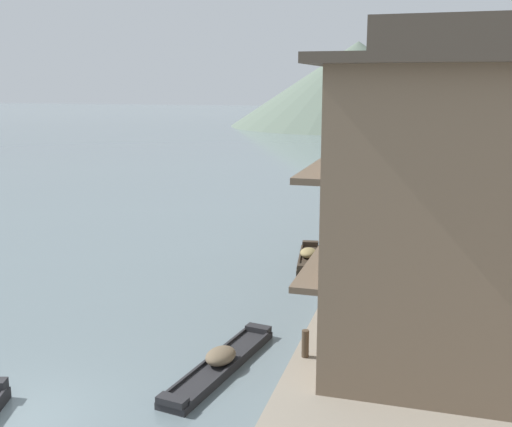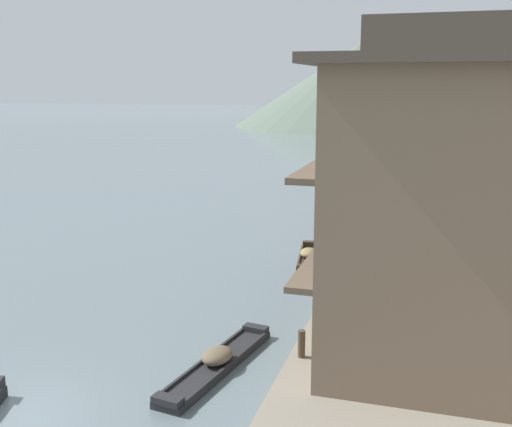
{
  "view_description": "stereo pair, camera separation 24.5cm",
  "coord_description": "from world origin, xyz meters",
  "px_view_note": "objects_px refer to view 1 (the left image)",
  "views": [
    {
      "loc": [
        9.42,
        -11.05,
        7.95
      ],
      "look_at": [
        1.94,
        14.81,
        2.19
      ],
      "focal_mm": 42.99,
      "sensor_mm": 36.0,
      "label": 1
    },
    {
      "loc": [
        9.66,
        -10.98,
        7.95
      ],
      "look_at": [
        1.94,
        14.81,
        2.19
      ],
      "focal_mm": 42.99,
      "sensor_mm": 36.0,
      "label": 2
    }
  ],
  "objects_px": {
    "house_waterfront_nearest": "(430,201)",
    "mooring_post_dock_mid": "(356,244)",
    "boat_moored_second": "(347,215)",
    "boat_upstream_distant": "(375,168)",
    "boat_moored_third": "(353,152)",
    "mooring_post_dock_near": "(305,344)",
    "boat_moored_nearest": "(353,199)",
    "boat_midriver_drifting": "(221,363)",
    "house_waterfront_tall": "(439,171)",
    "house_waterfront_narrow": "(440,155)",
    "house_waterfront_second": "(425,166)",
    "boat_moored_far": "(309,258)",
    "boat_midriver_upstream": "(371,161)",
    "house_waterfront_far": "(432,145)"
  },
  "relations": [
    {
      "from": "house_waterfront_nearest",
      "to": "mooring_post_dock_mid",
      "type": "bearing_deg",
      "value": 107.38
    },
    {
      "from": "boat_moored_second",
      "to": "boat_upstream_distant",
      "type": "xyz_separation_m",
      "value": [
        -0.36,
        21.14,
        -0.02
      ]
    },
    {
      "from": "boat_moored_third",
      "to": "house_waterfront_nearest",
      "type": "distance_m",
      "value": 53.39
    },
    {
      "from": "mooring_post_dock_near",
      "to": "house_waterfront_nearest",
      "type": "bearing_deg",
      "value": 23.87
    },
    {
      "from": "boat_moored_nearest",
      "to": "boat_midriver_drifting",
      "type": "relative_size",
      "value": 1.05
    },
    {
      "from": "house_waterfront_tall",
      "to": "mooring_post_dock_mid",
      "type": "xyz_separation_m",
      "value": [
        -3.42,
        -5.61,
        -2.64
      ]
    },
    {
      "from": "house_waterfront_nearest",
      "to": "house_waterfront_narrow",
      "type": "bearing_deg",
      "value": 88.91
    },
    {
      "from": "boat_moored_second",
      "to": "house_waterfront_second",
      "type": "bearing_deg",
      "value": -68.84
    },
    {
      "from": "boat_moored_third",
      "to": "boat_moored_far",
      "type": "relative_size",
      "value": 0.84
    },
    {
      "from": "boat_moored_second",
      "to": "house_waterfront_narrow",
      "type": "distance_m",
      "value": 7.26
    },
    {
      "from": "boat_moored_nearest",
      "to": "house_waterfront_nearest",
      "type": "xyz_separation_m",
      "value": [
        5.08,
        -24.82,
        4.71
      ]
    },
    {
      "from": "house_waterfront_nearest",
      "to": "house_waterfront_tall",
      "type": "bearing_deg",
      "value": 88.74
    },
    {
      "from": "boat_midriver_upstream",
      "to": "house_waterfront_nearest",
      "type": "relative_size",
      "value": 0.46
    },
    {
      "from": "house_waterfront_nearest",
      "to": "house_waterfront_far",
      "type": "xyz_separation_m",
      "value": [
        -0.09,
        28.99,
        -1.29
      ]
    },
    {
      "from": "boat_moored_far",
      "to": "boat_moored_second",
      "type": "bearing_deg",
      "value": 87.16
    },
    {
      "from": "boat_moored_nearest",
      "to": "boat_moored_second",
      "type": "distance_m",
      "value": 6.18
    },
    {
      "from": "boat_midriver_upstream",
      "to": "house_waterfront_far",
      "type": "distance_m",
      "value": 17.77
    },
    {
      "from": "boat_midriver_upstream",
      "to": "boat_upstream_distant",
      "type": "distance_m",
      "value": 5.7
    },
    {
      "from": "house_waterfront_nearest",
      "to": "house_waterfront_tall",
      "type": "xyz_separation_m",
      "value": [
        0.34,
        15.43,
        -1.3
      ]
    },
    {
      "from": "boat_upstream_distant",
      "to": "house_waterfront_far",
      "type": "bearing_deg",
      "value": -65.53
    },
    {
      "from": "house_waterfront_second",
      "to": "boat_midriver_drifting",
      "type": "bearing_deg",
      "value": -119.99
    },
    {
      "from": "boat_moored_second",
      "to": "boat_moored_third",
      "type": "xyz_separation_m",
      "value": [
        -4.0,
        33.83,
        0.02
      ]
    },
    {
      "from": "boat_moored_nearest",
      "to": "boat_moored_second",
      "type": "xyz_separation_m",
      "value": [
        0.43,
        -6.16,
        0.13
      ]
    },
    {
      "from": "boat_midriver_upstream",
      "to": "house_waterfront_narrow",
      "type": "height_order",
      "value": "house_waterfront_narrow"
    },
    {
      "from": "boat_moored_second",
      "to": "house_waterfront_narrow",
      "type": "xyz_separation_m",
      "value": [
        5.08,
        4.0,
        3.3
      ]
    },
    {
      "from": "boat_midriver_upstream",
      "to": "mooring_post_dock_near",
      "type": "height_order",
      "value": "mooring_post_dock_near"
    },
    {
      "from": "boat_upstream_distant",
      "to": "mooring_post_dock_near",
      "type": "distance_m",
      "value": 41.21
    },
    {
      "from": "boat_moored_third",
      "to": "boat_moored_second",
      "type": "bearing_deg",
      "value": -83.26
    },
    {
      "from": "boat_moored_nearest",
      "to": "boat_moored_second",
      "type": "relative_size",
      "value": 1.22
    },
    {
      "from": "boat_moored_third",
      "to": "mooring_post_dock_mid",
      "type": "height_order",
      "value": "mooring_post_dock_mid"
    },
    {
      "from": "boat_upstream_distant",
      "to": "boat_midriver_drifting",
      "type": "bearing_deg",
      "value": -90.58
    },
    {
      "from": "house_waterfront_narrow",
      "to": "boat_upstream_distant",
      "type": "bearing_deg",
      "value": 107.63
    },
    {
      "from": "boat_midriver_upstream",
      "to": "house_waterfront_second",
      "type": "distance_m",
      "value": 38.83
    },
    {
      "from": "boat_moored_second",
      "to": "house_waterfront_second",
      "type": "height_order",
      "value": "house_waterfront_second"
    },
    {
      "from": "boat_moored_far",
      "to": "boat_midriver_drifting",
      "type": "xyz_separation_m",
      "value": [
        -0.32,
        -10.99,
        -0.04
      ]
    },
    {
      "from": "house_waterfront_narrow",
      "to": "house_waterfront_far",
      "type": "xyz_separation_m",
      "value": [
        -0.52,
        6.32,
        -0.01
      ]
    },
    {
      "from": "mooring_post_dock_mid",
      "to": "boat_moored_third",
      "type": "bearing_deg",
      "value": 97.44
    },
    {
      "from": "boat_moored_third",
      "to": "mooring_post_dock_near",
      "type": "relative_size",
      "value": 4.74
    },
    {
      "from": "house_waterfront_tall",
      "to": "house_waterfront_far",
      "type": "height_order",
      "value": "same"
    },
    {
      "from": "boat_moored_second",
      "to": "house_waterfront_nearest",
      "type": "relative_size",
      "value": 0.53
    },
    {
      "from": "house_waterfront_nearest",
      "to": "house_waterfront_second",
      "type": "bearing_deg",
      "value": 91.98
    },
    {
      "from": "boat_moored_second",
      "to": "boat_midriver_drifting",
      "type": "xyz_separation_m",
      "value": [
        -0.78,
        -20.33,
        -0.07
      ]
    },
    {
      "from": "boat_midriver_upstream",
      "to": "mooring_post_dock_near",
      "type": "bearing_deg",
      "value": -86.44
    },
    {
      "from": "mooring_post_dock_mid",
      "to": "boat_midriver_drifting",
      "type": "bearing_deg",
      "value": -101.58
    },
    {
      "from": "boat_moored_nearest",
      "to": "house_waterfront_tall",
      "type": "height_order",
      "value": "house_waterfront_tall"
    },
    {
      "from": "boat_moored_far",
      "to": "boat_moored_nearest",
      "type": "bearing_deg",
      "value": 89.88
    },
    {
      "from": "boat_upstream_distant",
      "to": "mooring_post_dock_near",
      "type": "bearing_deg",
      "value": -87.3
    },
    {
      "from": "boat_moored_second",
      "to": "boat_moored_far",
      "type": "relative_size",
      "value": 1.07
    },
    {
      "from": "house_waterfront_far",
      "to": "boat_moored_far",
      "type": "bearing_deg",
      "value": -104.33
    },
    {
      "from": "house_waterfront_second",
      "to": "house_waterfront_far",
      "type": "xyz_separation_m",
      "value": [
        0.16,
        21.69,
        -1.29
      ]
    }
  ]
}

